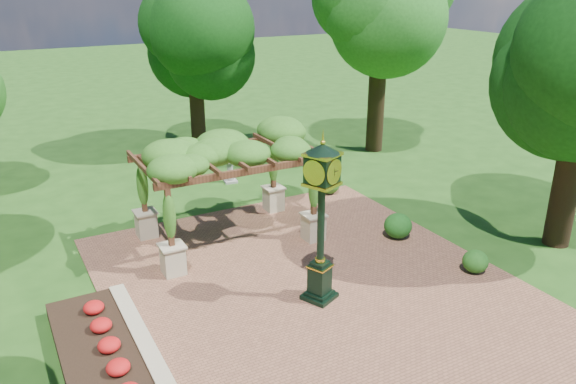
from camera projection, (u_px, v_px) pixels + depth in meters
ground at (337, 308)px, 13.67m from camera, size 120.00×120.00×0.00m
brick_plaza at (316, 289)px, 14.48m from camera, size 10.00×12.00×0.04m
border_wall at (144, 346)px, 11.94m from camera, size 0.35×5.00×0.40m
flower_bed at (101, 360)px, 11.54m from camera, size 1.50×5.00×0.36m
pedestal_clock at (321, 209)px, 13.18m from camera, size 1.06×1.06×4.09m
pergola at (226, 157)px, 16.36m from camera, size 5.13×3.23×3.22m
sundial at (230, 173)px, 21.95m from camera, size 0.55×0.55×0.88m
shrub_front at (475, 261)px, 15.18m from camera, size 0.88×0.88×0.62m
shrub_mid at (398, 226)px, 17.18m from camera, size 1.14×1.14×0.77m
shrub_back at (329, 184)px, 20.73m from camera, size 0.88×0.88×0.70m
tree_north at (193, 28)px, 24.61m from camera, size 4.17×4.17×7.94m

